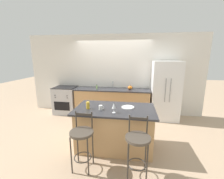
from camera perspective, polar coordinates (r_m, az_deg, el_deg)
ground_plane at (r=4.93m, az=-0.58°, el=-11.21°), size 18.00×18.00×0.00m
wall_back at (r=5.22m, az=0.57°, el=5.59°), size 6.00×0.07×2.70m
back_counter at (r=5.10m, az=0.06°, el=-4.79°), size 2.48×0.66×0.92m
sink_faucet at (r=5.15m, az=0.38°, el=2.22°), size 0.02×0.13×0.22m
kitchen_island at (r=3.39m, az=1.03°, el=-14.33°), size 1.70×0.97×0.91m
refrigerator at (r=4.98m, az=19.61°, el=-0.48°), size 0.84×0.70×1.85m
oven_range at (r=5.55m, az=-17.14°, el=-3.84°), size 0.76×0.66×0.94m
bar_stool_near at (r=2.80m, az=-11.35°, el=-17.75°), size 0.41×0.41×1.04m
bar_stool_far at (r=2.63m, az=9.78°, el=-19.82°), size 0.41×0.41×1.04m
dinner_plate at (r=3.28m, az=6.07°, el=-6.66°), size 0.28×0.28×0.02m
wine_glass at (r=2.94m, az=0.68°, el=-6.34°), size 0.07×0.07×0.19m
coffee_mug at (r=3.13m, az=-4.30°, el=-6.85°), size 0.11×0.08×0.09m
tumbler_cup at (r=3.21m, az=-9.17°, el=-5.97°), size 0.07×0.07×0.15m
pumpkin_decoration at (r=4.93m, az=6.89°, el=0.74°), size 0.15×0.15×0.14m
soap_bottle at (r=4.99m, az=-5.81°, el=0.95°), size 0.05×0.05×0.15m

